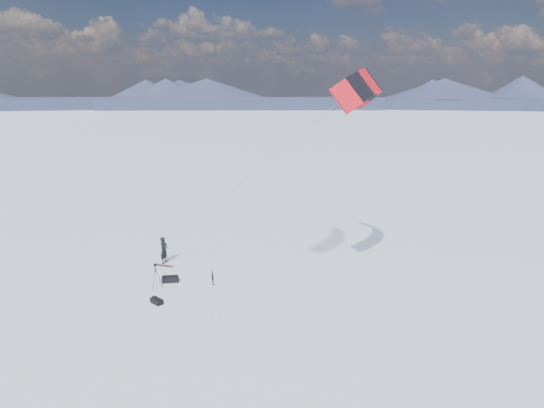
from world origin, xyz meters
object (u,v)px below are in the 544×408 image
at_px(snowkiter, 165,263).
at_px(gear_bag_a, 170,279).
at_px(tripod, 156,273).
at_px(snowboard, 164,266).
at_px(gear_bag_b, 157,301).

bearing_deg(snowkiter, gear_bag_a, -144.65).
bearing_deg(gear_bag_a, tripod, -128.50).
relative_size(snowboard, gear_bag_a, 1.27).
bearing_deg(snowboard, gear_bag_a, -52.36).
height_order(tripod, gear_bag_a, tripod).
xyz_separation_m(tripod, gear_bag_a, (0.16, 1.15, -0.81)).
height_order(snowkiter, gear_bag_b, snowkiter).
relative_size(snowkiter, gear_bag_b, 2.16).
height_order(snowkiter, gear_bag_a, snowkiter).
bearing_deg(snowboard, tripod, -66.99).
relative_size(gear_bag_a, gear_bag_b, 1.25).
height_order(gear_bag_a, gear_bag_b, gear_bag_a).
bearing_deg(gear_bag_a, snowboard, 104.27).
relative_size(snowboard, tripod, 0.86).
distance_m(tripod, gear_bag_a, 1.41).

